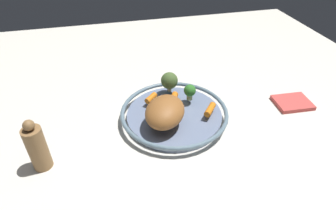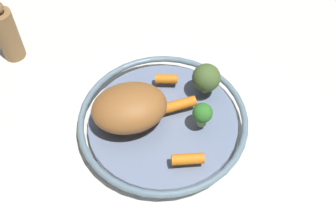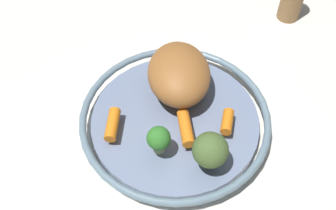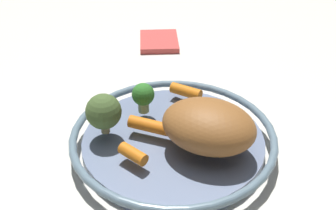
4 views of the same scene
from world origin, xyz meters
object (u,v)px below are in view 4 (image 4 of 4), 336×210
roast_chicken_piece (209,126)px  dish_towel (159,41)px  baby_carrot_left (133,154)px  baby_carrot_back (186,91)px  broccoli_floret_small (104,112)px  baby_carrot_right (149,125)px  broccoli_floret_edge (143,96)px  serving_bowl (173,140)px

roast_chicken_piece → dish_towel: (0.47, 0.03, -0.07)m
baby_carrot_left → baby_carrot_back: bearing=-32.3°
baby_carrot_left → roast_chicken_piece: bearing=-80.3°
baby_carrot_back → broccoli_floret_small: size_ratio=0.86×
roast_chicken_piece → baby_carrot_left: roast_chicken_piece is taller
roast_chicken_piece → baby_carrot_right: 0.11m
baby_carrot_back → broccoli_floret_edge: broccoli_floret_edge is taller
broccoli_floret_edge → dish_towel: 0.37m
baby_carrot_left → broccoli_floret_edge: (0.13, -0.02, 0.02)m
broccoli_floret_edge → dish_towel: (0.36, -0.06, -0.07)m
serving_bowl → roast_chicken_piece: 0.09m
serving_bowl → baby_carrot_back: bearing=-19.3°
dish_towel → baby_carrot_left: bearing=170.0°
baby_carrot_right → broccoli_floret_edge: (0.06, 0.01, 0.02)m
broccoli_floret_edge → baby_carrot_back: bearing=-62.9°
baby_carrot_right → broccoli_floret_edge: 0.06m
baby_carrot_back → broccoli_floret_small: broccoli_floret_small is taller
broccoli_floret_edge → broccoli_floret_small: broccoli_floret_small is taller
broccoli_floret_small → roast_chicken_piece: bearing=-108.2°
serving_bowl → broccoli_floret_small: broccoli_floret_small is taller
broccoli_floret_edge → baby_carrot_right: bearing=-175.1°
broccoli_floret_edge → serving_bowl: bearing=-145.0°
broccoli_floret_small → dish_towel: (0.42, -0.13, -0.07)m
roast_chicken_piece → baby_carrot_left: size_ratio=3.18×
baby_carrot_right → broccoli_floret_small: (0.01, 0.07, 0.03)m
serving_bowl → dish_towel: (0.43, -0.02, -0.01)m
roast_chicken_piece → baby_carrot_back: bearing=4.7°
baby_carrot_left → broccoli_floret_edge: bearing=-10.8°
baby_carrot_left → baby_carrot_right: baby_carrot_right is taller
broccoli_floret_small → baby_carrot_right: bearing=-94.1°
baby_carrot_right → dish_towel: 0.43m
baby_carrot_left → dish_towel: 0.50m
baby_carrot_back → baby_carrot_right: bearing=142.4°
baby_carrot_left → dish_towel: size_ratio=0.39×
baby_carrot_right → dish_towel: (0.42, -0.06, -0.04)m
serving_bowl → baby_carrot_right: 0.05m
baby_carrot_back → dish_towel: bearing=3.7°
roast_chicken_piece → baby_carrot_left: (-0.02, 0.12, -0.03)m
roast_chicken_piece → baby_carrot_back: 0.15m
roast_chicken_piece → baby_carrot_left: bearing=99.7°
roast_chicken_piece → broccoli_floret_small: (0.05, 0.16, 0.00)m
baby_carrot_back → baby_carrot_left: bearing=147.7°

